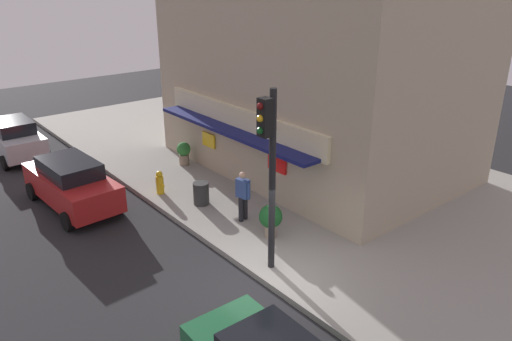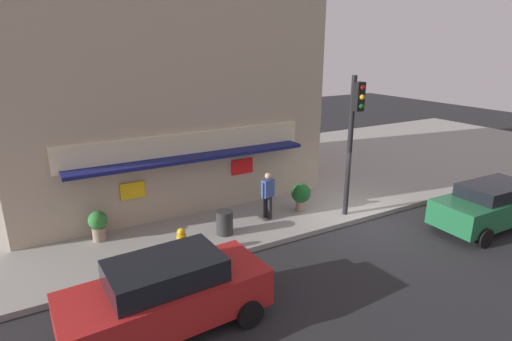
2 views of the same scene
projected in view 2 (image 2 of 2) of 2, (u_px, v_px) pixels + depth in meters
ground_plane at (363, 222)px, 14.46m from camera, size 59.35×59.35×0.00m
sidewalk at (273, 174)px, 19.53m from camera, size 39.57×12.26×0.17m
corner_building at (155, 87)px, 16.54m from camera, size 11.46×8.38×8.48m
traffic_light at (353, 129)px, 13.68m from camera, size 0.32×0.58×4.94m
fire_hydrant at (182, 242)px, 11.70m from camera, size 0.52×0.28×0.87m
trash_can at (225, 222)px, 13.06m from camera, size 0.54×0.54×0.79m
pedestrian at (268, 194)px, 14.10m from camera, size 0.58×0.40×1.68m
potted_plant_by_doorway at (98, 224)px, 12.58m from camera, size 0.58×0.58×0.97m
potted_plant_by_window at (301, 195)px, 14.81m from camera, size 0.71×0.71×1.05m
parked_car_green at (492, 204)px, 13.85m from camera, size 4.61×1.99×1.59m
parked_car_red at (167, 294)px, 8.76m from camera, size 4.53×2.18×1.73m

